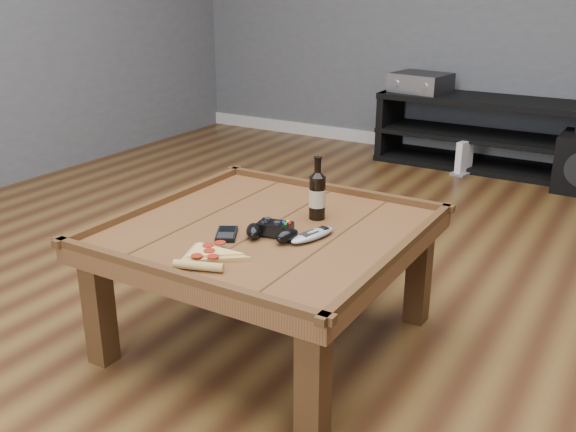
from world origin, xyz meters
The scene contains 11 objects.
ground centered at (0.00, 0.00, 0.00)m, with size 6.00×6.00×0.00m, color #3F2312.
baseboard centered at (0.00, 2.99, 0.05)m, with size 5.00×0.02×0.10m, color silver.
coffee_table centered at (0.00, 0.00, 0.39)m, with size 1.03×1.03×0.48m.
media_console centered at (0.00, 2.75, 0.25)m, with size 1.40×0.45×0.50m.
beer_bottle centered at (0.11, 0.17, 0.54)m, with size 0.06×0.06×0.23m.
game_controller centered at (0.07, -0.08, 0.48)m, with size 0.20×0.15×0.05m.
pizza_slice centered at (-0.01, -0.32, 0.46)m, with size 0.25×0.32×0.03m.
smartphone centered at (-0.07, -0.14, 0.46)m, with size 0.12×0.14×0.02m.
remote_control centered at (0.19, -0.01, 0.46)m, with size 0.11×0.20×0.03m.
av_receiver centered at (-0.45, 2.75, 0.57)m, with size 0.43×0.37×0.13m.
game_console centered at (-0.02, 2.53, 0.11)m, with size 0.14×0.20×0.23m.
Camera 1 is at (1.14, -1.76, 1.27)m, focal length 40.00 mm.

